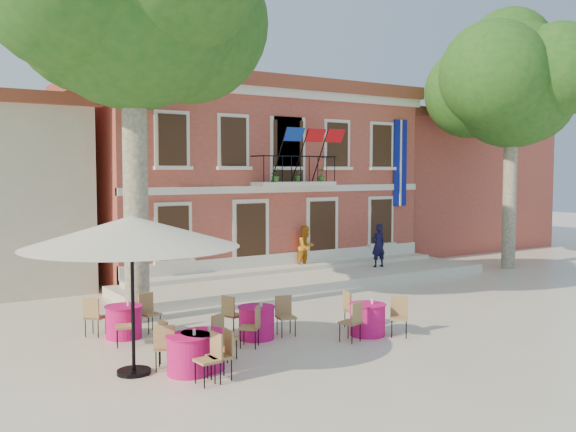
{
  "coord_description": "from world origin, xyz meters",
  "views": [
    {
      "loc": [
        -11.1,
        -14.06,
        3.96
      ],
      "look_at": [
        0.38,
        3.5,
        2.49
      ],
      "focal_mm": 40.0,
      "sensor_mm": 36.0,
      "label": 1
    }
  ],
  "objects_px": {
    "cafe_table_1": "(204,348)",
    "cafe_table_2": "(189,353)",
    "pedestrian_orange": "(306,247)",
    "patio_umbrella": "(132,232)",
    "plane_tree_west": "(132,0)",
    "pedestrian_navy": "(378,245)",
    "plane_tree_east": "(512,86)",
    "cafe_table_0": "(256,321)",
    "cafe_table_3": "(124,320)",
    "cafe_table_4": "(368,318)"
  },
  "relations": [
    {
      "from": "cafe_table_1",
      "to": "cafe_table_2",
      "type": "relative_size",
      "value": 0.96
    },
    {
      "from": "pedestrian_orange",
      "to": "patio_umbrella",
      "type": "bearing_deg",
      "value": -151.34
    },
    {
      "from": "plane_tree_west",
      "to": "pedestrian_navy",
      "type": "height_order",
      "value": "plane_tree_west"
    },
    {
      "from": "patio_umbrella",
      "to": "plane_tree_west",
      "type": "bearing_deg",
      "value": 69.1
    },
    {
      "from": "pedestrian_navy",
      "to": "pedestrian_orange",
      "type": "relative_size",
      "value": 1.03
    },
    {
      "from": "plane_tree_east",
      "to": "patio_umbrella",
      "type": "bearing_deg",
      "value": -164.42
    },
    {
      "from": "pedestrian_navy",
      "to": "cafe_table_1",
      "type": "height_order",
      "value": "pedestrian_navy"
    },
    {
      "from": "patio_umbrella",
      "to": "pedestrian_orange",
      "type": "bearing_deg",
      "value": 39.31
    },
    {
      "from": "cafe_table_0",
      "to": "cafe_table_3",
      "type": "distance_m",
      "value": 3.16
    },
    {
      "from": "cafe_table_1",
      "to": "pedestrian_navy",
      "type": "bearing_deg",
      "value": 33.26
    },
    {
      "from": "plane_tree_west",
      "to": "cafe_table_3",
      "type": "height_order",
      "value": "plane_tree_west"
    },
    {
      "from": "plane_tree_west",
      "to": "cafe_table_4",
      "type": "height_order",
      "value": "plane_tree_west"
    },
    {
      "from": "cafe_table_1",
      "to": "cafe_table_4",
      "type": "relative_size",
      "value": 1.03
    },
    {
      "from": "patio_umbrella",
      "to": "cafe_table_3",
      "type": "height_order",
      "value": "patio_umbrella"
    },
    {
      "from": "cafe_table_1",
      "to": "plane_tree_east",
      "type": "bearing_deg",
      "value": 18.33
    },
    {
      "from": "plane_tree_east",
      "to": "cafe_table_2",
      "type": "xyz_separation_m",
      "value": [
        -16.68,
        -5.51,
        -6.97
      ]
    },
    {
      "from": "plane_tree_east",
      "to": "cafe_table_1",
      "type": "distance_m",
      "value": 18.54
    },
    {
      "from": "pedestrian_navy",
      "to": "cafe_table_2",
      "type": "relative_size",
      "value": 0.85
    },
    {
      "from": "plane_tree_west",
      "to": "cafe_table_1",
      "type": "relative_size",
      "value": 6.03
    },
    {
      "from": "plane_tree_west",
      "to": "pedestrian_navy",
      "type": "bearing_deg",
      "value": 12.57
    },
    {
      "from": "plane_tree_west",
      "to": "cafe_table_0",
      "type": "xyz_separation_m",
      "value": [
        1.73,
        -3.26,
        -7.91
      ]
    },
    {
      "from": "plane_tree_east",
      "to": "cafe_table_1",
      "type": "bearing_deg",
      "value": -161.67
    },
    {
      "from": "patio_umbrella",
      "to": "pedestrian_orange",
      "type": "distance_m",
      "value": 12.41
    },
    {
      "from": "pedestrian_navy",
      "to": "cafe_table_1",
      "type": "xyz_separation_m",
      "value": [
        -10.75,
        -7.05,
        -0.7
      ]
    },
    {
      "from": "patio_umbrella",
      "to": "cafe_table_4",
      "type": "xyz_separation_m",
      "value": [
        5.75,
        -0.23,
        -2.36
      ]
    },
    {
      "from": "plane_tree_east",
      "to": "cafe_table_0",
      "type": "xyz_separation_m",
      "value": [
        -14.23,
        -3.93,
        -6.96
      ]
    },
    {
      "from": "plane_tree_west",
      "to": "cafe_table_2",
      "type": "distance_m",
      "value": 9.3
    },
    {
      "from": "pedestrian_navy",
      "to": "cafe_table_1",
      "type": "bearing_deg",
      "value": 38.12
    },
    {
      "from": "pedestrian_orange",
      "to": "cafe_table_3",
      "type": "height_order",
      "value": "pedestrian_orange"
    },
    {
      "from": "plane_tree_west",
      "to": "cafe_table_2",
      "type": "bearing_deg",
      "value": -98.47
    },
    {
      "from": "plane_tree_west",
      "to": "cafe_table_4",
      "type": "xyz_separation_m",
      "value": [
        4.14,
        -4.46,
        -7.91
      ]
    },
    {
      "from": "cafe_table_0",
      "to": "cafe_table_3",
      "type": "xyz_separation_m",
      "value": [
        -2.6,
        1.8,
        0.0
      ]
    },
    {
      "from": "pedestrian_navy",
      "to": "cafe_table_0",
      "type": "relative_size",
      "value": 0.9
    },
    {
      "from": "patio_umbrella",
      "to": "cafe_table_1",
      "type": "relative_size",
      "value": 2.23
    },
    {
      "from": "pedestrian_orange",
      "to": "cafe_table_4",
      "type": "height_order",
      "value": "pedestrian_orange"
    },
    {
      "from": "cafe_table_3",
      "to": "cafe_table_4",
      "type": "relative_size",
      "value": 1.0
    },
    {
      "from": "patio_umbrella",
      "to": "cafe_table_2",
      "type": "relative_size",
      "value": 2.15
    },
    {
      "from": "patio_umbrella",
      "to": "cafe_table_2",
      "type": "bearing_deg",
      "value": -34.06
    },
    {
      "from": "cafe_table_0",
      "to": "cafe_table_1",
      "type": "distance_m",
      "value": 2.55
    },
    {
      "from": "pedestrian_orange",
      "to": "cafe_table_1",
      "type": "xyz_separation_m",
      "value": [
        -8.24,
        -8.29,
        -0.68
      ]
    },
    {
      "from": "plane_tree_east",
      "to": "cafe_table_4",
      "type": "bearing_deg",
      "value": -156.53
    },
    {
      "from": "pedestrian_orange",
      "to": "cafe_table_1",
      "type": "height_order",
      "value": "pedestrian_orange"
    },
    {
      "from": "cafe_table_3",
      "to": "cafe_table_4",
      "type": "distance_m",
      "value": 5.84
    },
    {
      "from": "plane_tree_east",
      "to": "pedestrian_navy",
      "type": "relative_size",
      "value": 6.05
    },
    {
      "from": "plane_tree_west",
      "to": "plane_tree_east",
      "type": "xyz_separation_m",
      "value": [
        15.97,
        0.68,
        -0.95
      ]
    },
    {
      "from": "plane_tree_west",
      "to": "cafe_table_0",
      "type": "relative_size",
      "value": 6.17
    },
    {
      "from": "cafe_table_4",
      "to": "cafe_table_3",
      "type": "bearing_deg",
      "value": 149.12
    },
    {
      "from": "cafe_table_2",
      "to": "cafe_table_3",
      "type": "relative_size",
      "value": 1.06
    },
    {
      "from": "cafe_table_0",
      "to": "pedestrian_orange",
      "type": "bearing_deg",
      "value": 47.9
    },
    {
      "from": "cafe_table_1",
      "to": "cafe_table_3",
      "type": "height_order",
      "value": "same"
    }
  ]
}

